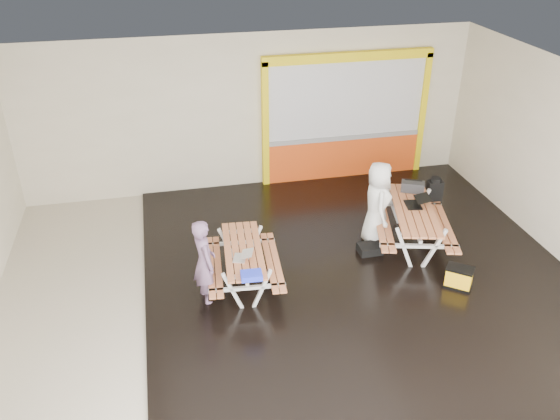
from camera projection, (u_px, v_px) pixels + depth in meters
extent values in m
cube|color=beige|center=(291.00, 284.00, 10.04)|extent=(10.00, 8.00, 0.01)
cube|color=white|center=(293.00, 89.00, 8.34)|extent=(10.00, 8.00, 0.01)
cube|color=beige|center=(250.00, 113.00, 12.61)|extent=(10.00, 0.01, 3.50)
cube|color=beige|center=(385.00, 375.00, 5.77)|extent=(10.00, 0.01, 3.50)
cube|color=black|center=(359.00, 274.00, 10.26)|extent=(7.50, 7.98, 0.05)
cube|color=#EA4F16|center=(343.00, 158.00, 13.56)|extent=(3.60, 0.12, 1.00)
cube|color=gray|center=(344.00, 137.00, 13.31)|extent=(3.60, 0.14, 0.10)
cube|color=silver|center=(346.00, 99.00, 12.87)|extent=(3.60, 0.08, 1.72)
cube|color=yellow|center=(265.00, 127.00, 12.74)|extent=(0.14, 0.16, 2.90)
cube|color=yellow|center=(422.00, 114.00, 13.45)|extent=(0.14, 0.16, 2.90)
cube|color=yellow|center=(349.00, 57.00, 12.39)|extent=(3.88, 0.16, 0.20)
cube|color=#C3754B|center=(228.00, 251.00, 9.66)|extent=(0.26, 1.82, 0.04)
cube|color=#C3754B|center=(236.00, 251.00, 9.67)|extent=(0.26, 1.82, 0.04)
cube|color=#C3754B|center=(243.00, 250.00, 9.69)|extent=(0.26, 1.82, 0.04)
cube|color=#C3754B|center=(251.00, 249.00, 9.70)|extent=(0.26, 1.82, 0.04)
cube|color=#C3754B|center=(258.00, 249.00, 9.72)|extent=(0.26, 1.82, 0.04)
cube|color=white|center=(233.00, 291.00, 9.22)|extent=(0.34, 0.08, 0.73)
cube|color=white|center=(262.00, 289.00, 9.27)|extent=(0.34, 0.08, 0.73)
cube|color=white|center=(247.00, 288.00, 9.22)|extent=(1.25, 0.15, 0.05)
cube|color=white|center=(247.00, 276.00, 9.11)|extent=(0.62, 0.10, 0.05)
cube|color=white|center=(228.00, 245.00, 10.41)|extent=(0.34, 0.08, 0.73)
cube|color=white|center=(254.00, 243.00, 10.47)|extent=(0.34, 0.08, 0.73)
cube|color=white|center=(241.00, 242.00, 10.42)|extent=(1.25, 0.15, 0.05)
cube|color=white|center=(240.00, 231.00, 10.31)|extent=(0.62, 0.10, 0.05)
cube|color=white|center=(244.00, 259.00, 9.78)|extent=(0.17, 1.49, 0.05)
cube|color=#C3754B|center=(211.00, 266.00, 9.75)|extent=(0.25, 1.82, 0.04)
cube|color=#C3754B|center=(218.00, 265.00, 9.77)|extent=(0.25, 1.82, 0.04)
cube|color=#C3754B|center=(269.00, 261.00, 9.87)|extent=(0.25, 1.82, 0.04)
cube|color=#C3754B|center=(276.00, 261.00, 9.89)|extent=(0.25, 1.82, 0.04)
cube|color=#C3754B|center=(399.00, 209.00, 10.76)|extent=(0.65, 2.02, 0.04)
cube|color=#C3754B|center=(406.00, 209.00, 10.76)|extent=(0.65, 2.02, 0.04)
cube|color=#C3754B|center=(414.00, 209.00, 10.75)|extent=(0.65, 2.02, 0.04)
cube|color=#C3754B|center=(422.00, 209.00, 10.75)|extent=(0.65, 2.02, 0.04)
cube|color=#C3754B|center=(430.00, 210.00, 10.74)|extent=(0.65, 2.02, 0.04)
cube|color=white|center=(404.00, 248.00, 10.26)|extent=(0.38, 0.16, 0.82)
cube|color=white|center=(434.00, 249.00, 10.24)|extent=(0.38, 0.16, 0.82)
cube|color=white|center=(419.00, 246.00, 10.22)|extent=(1.38, 0.42, 0.06)
cube|color=white|center=(421.00, 233.00, 10.09)|extent=(0.69, 0.24, 0.06)
cube|color=white|center=(393.00, 206.00, 11.62)|extent=(0.38, 0.16, 0.82)
cube|color=white|center=(419.00, 207.00, 11.60)|extent=(0.38, 0.16, 0.82)
cube|color=white|center=(406.00, 204.00, 11.59)|extent=(1.38, 0.42, 0.06)
cube|color=white|center=(407.00, 193.00, 11.46)|extent=(0.69, 0.24, 0.06)
cube|color=white|center=(413.00, 219.00, 10.85)|extent=(0.49, 1.65, 0.06)
cube|color=#C3754B|center=(379.00, 223.00, 10.92)|extent=(0.64, 2.02, 0.04)
cube|color=#C3754B|center=(386.00, 223.00, 10.92)|extent=(0.64, 2.02, 0.04)
cube|color=#C3754B|center=(439.00, 224.00, 10.88)|extent=(0.64, 2.02, 0.04)
cube|color=#C3754B|center=(446.00, 224.00, 10.88)|extent=(0.64, 2.02, 0.04)
imported|color=slate|center=(204.00, 262.00, 9.27)|extent=(0.48, 0.62, 1.53)
imported|color=white|center=(377.00, 203.00, 10.84)|extent=(0.66, 0.89, 1.66)
cube|color=silver|center=(240.00, 258.00, 9.43)|extent=(0.28, 0.33, 0.02)
cube|color=silver|center=(247.00, 253.00, 9.37)|extent=(0.26, 0.33, 0.06)
cube|color=silver|center=(247.00, 253.00, 9.37)|extent=(0.22, 0.29, 0.05)
cube|color=black|center=(413.00, 205.00, 10.84)|extent=(0.34, 0.43, 0.02)
cube|color=black|center=(423.00, 198.00, 10.78)|extent=(0.32, 0.43, 0.08)
cube|color=silver|center=(423.00, 198.00, 10.78)|extent=(0.27, 0.37, 0.06)
cube|color=#2638E9|center=(251.00, 276.00, 8.93)|extent=(0.34, 0.25, 0.10)
cube|color=black|center=(413.00, 187.00, 11.31)|extent=(0.50, 0.39, 0.20)
cylinder|color=black|center=(413.00, 180.00, 11.24)|extent=(0.31, 0.17, 0.03)
cube|color=black|center=(434.00, 191.00, 11.61)|extent=(0.32, 0.22, 0.44)
cylinder|color=black|center=(436.00, 180.00, 11.49)|extent=(0.21, 0.21, 0.11)
cube|color=black|center=(370.00, 249.00, 10.79)|extent=(0.44, 0.34, 0.16)
cube|color=black|center=(457.00, 285.00, 9.89)|extent=(0.53, 0.51, 0.04)
cube|color=yellow|center=(459.00, 277.00, 9.80)|extent=(0.50, 0.47, 0.34)
cube|color=black|center=(460.00, 269.00, 9.72)|extent=(0.53, 0.51, 0.03)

